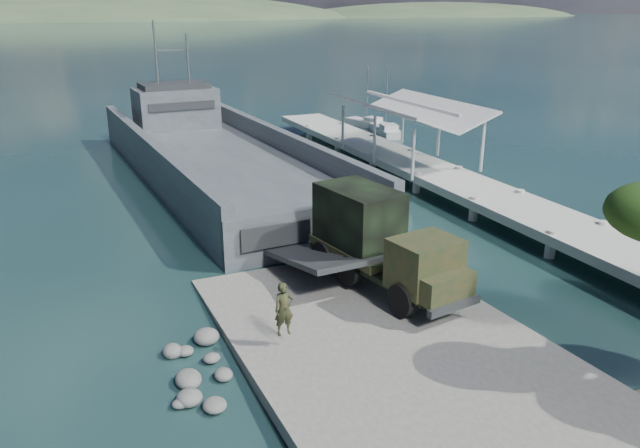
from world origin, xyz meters
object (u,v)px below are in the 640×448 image
(pier, at_px, (416,157))
(soldier, at_px, (284,319))
(military_truck, at_px, (379,240))
(sailboat_near, at_px, (386,131))
(landing_craft, at_px, (218,166))
(sailboat_far, at_px, (367,123))

(pier, height_order, soldier, pier)
(military_truck, distance_m, sailboat_near, 34.13)
(pier, distance_m, soldier, 24.40)
(soldier, bearing_deg, military_truck, 31.21)
(landing_craft, height_order, military_truck, landing_craft)
(sailboat_near, xyz_separation_m, sailboat_far, (0.31, 4.30, -0.02))
(military_truck, relative_size, soldier, 4.45)
(landing_craft, height_order, soldier, landing_craft)
(landing_craft, relative_size, soldier, 20.31)
(pier, distance_m, sailboat_near, 15.88)
(soldier, xyz_separation_m, sailboat_far, (22.63, 37.06, -1.11))
(sailboat_near, bearing_deg, landing_craft, -142.91)
(sailboat_near, relative_size, sailboat_far, 1.07)
(pier, xyz_separation_m, military_truck, (-11.03, -14.87, 0.76))
(landing_craft, bearing_deg, soldier, -102.46)
(soldier, distance_m, sailboat_near, 39.65)
(military_truck, xyz_separation_m, sailboat_far, (17.27, 33.85, -2.03))
(landing_craft, height_order, sailboat_near, landing_craft)
(pier, relative_size, military_truck, 5.27)
(soldier, bearing_deg, landing_craft, 80.88)
(soldier, height_order, sailboat_far, sailboat_far)
(soldier, bearing_deg, pier, 48.14)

